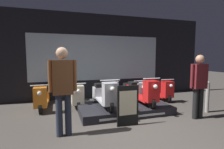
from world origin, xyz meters
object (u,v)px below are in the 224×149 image
object	(u,v)px
person_right_browsing	(199,82)
scooter_display_right	(141,92)
scooter_display_left	(104,95)
street_bollard	(207,97)
scooter_backrow_0	(42,98)
scooter_backrow_4	(158,90)
scooter_backrow_1	(76,95)
scooter_backrow_3	(134,92)
scooter_backrow_2	(106,93)
price_sign_board	(128,106)
person_left_browsing	(63,85)

from	to	relation	value
person_right_browsing	scooter_display_right	bearing A→B (deg)	133.67
scooter_display_left	street_bollard	world-z (taller)	scooter_display_left
scooter_backrow_0	scooter_backrow_4	xyz separation A→B (m)	(4.11, 0.00, 0.00)
scooter_backrow_1	person_right_browsing	size ratio (longest dim) A/B	0.98
scooter_display_right	person_right_browsing	world-z (taller)	person_right_browsing
scooter_backrow_1	scooter_backrow_3	bearing A→B (deg)	0.00
person_right_browsing	scooter_backrow_0	bearing A→B (deg)	150.64
scooter_backrow_2	scooter_backrow_3	distance (m)	1.03
price_sign_board	scooter_display_left	bearing A→B (deg)	105.95
scooter_backrow_3	street_bollard	size ratio (longest dim) A/B	1.79
person_right_browsing	street_bollard	distance (m)	0.87
scooter_backrow_1	scooter_backrow_3	world-z (taller)	same
scooter_backrow_1	price_sign_board	size ratio (longest dim) A/B	1.71
scooter_backrow_0	person_left_browsing	world-z (taller)	person_left_browsing
scooter_backrow_4	person_left_browsing	xyz separation A→B (m)	(-3.54, -2.19, 0.70)
scooter_display_right	scooter_backrow_4	xyz separation A→B (m)	(1.27, 1.09, -0.21)
scooter_backrow_2	person_left_browsing	bearing A→B (deg)	-124.24
scooter_display_left	scooter_backrow_0	size ratio (longest dim) A/B	1.00
scooter_display_left	scooter_backrow_3	world-z (taller)	scooter_display_left
scooter_backrow_1	person_left_browsing	distance (m)	2.34
scooter_backrow_1	scooter_display_right	bearing A→B (deg)	-31.01
scooter_backrow_1	scooter_backrow_4	world-z (taller)	same
scooter_backrow_2	scooter_backrow_4	bearing A→B (deg)	0.00
scooter_backrow_4	scooter_backrow_0	bearing A→B (deg)	180.00
person_right_browsing	street_bollard	size ratio (longest dim) A/B	1.82
scooter_backrow_2	person_right_browsing	xyz separation A→B (m)	(1.83, -2.19, 0.61)
scooter_display_left	person_left_browsing	size ratio (longest dim) A/B	0.91
person_left_browsing	scooter_backrow_3	bearing A→B (deg)	41.00
scooter_backrow_0	scooter_backrow_1	distance (m)	1.03
person_left_browsing	street_bollard	world-z (taller)	person_left_browsing
scooter_display_right	scooter_backrow_4	distance (m)	1.69
scooter_display_right	street_bollard	size ratio (longest dim) A/B	1.79
scooter_display_left	person_left_browsing	xyz separation A→B (m)	(-1.13, -1.10, 0.49)
scooter_backrow_3	street_bollard	distance (m)	2.36
scooter_backrow_0	person_right_browsing	distance (m)	4.50
scooter_display_right	person_left_browsing	bearing A→B (deg)	-154.19
person_left_browsing	price_sign_board	xyz separation A→B (m)	(1.41, 0.09, -0.56)
scooter_display_left	scooter_backrow_3	bearing A→B (deg)	38.07
scooter_display_left	person_left_browsing	world-z (taller)	person_left_browsing
scooter_backrow_3	price_sign_board	xyz separation A→B (m)	(-1.10, -2.10, 0.15)
scooter_backrow_3	person_left_browsing	bearing A→B (deg)	-139.00
scooter_backrow_2	price_sign_board	world-z (taller)	price_sign_board
scooter_display_right	person_left_browsing	distance (m)	2.57
scooter_backrow_3	person_right_browsing	size ratio (longest dim) A/B	0.98
scooter_backrow_2	scooter_backrow_3	world-z (taller)	same
scooter_display_right	scooter_backrow_3	bearing A→B (deg)	77.33
person_left_browsing	person_right_browsing	size ratio (longest dim) A/B	1.08
scooter_backrow_2	person_right_browsing	size ratio (longest dim) A/B	0.98
scooter_backrow_0	price_sign_board	distance (m)	2.89
scooter_backrow_1	street_bollard	distance (m)	3.97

